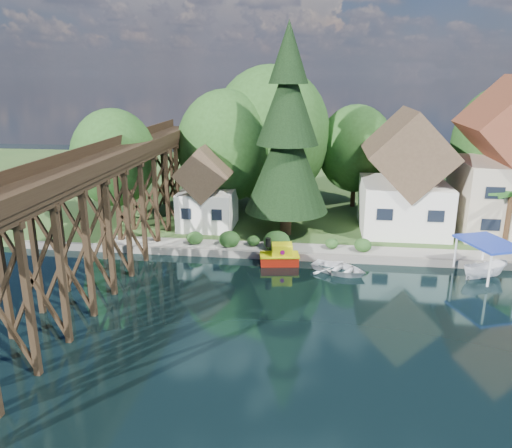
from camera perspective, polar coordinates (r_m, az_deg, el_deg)
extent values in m
plane|color=black|center=(33.04, 7.99, -9.21)|extent=(140.00, 140.00, 0.00)
cube|color=#2B4C1E|center=(65.29, 7.81, 4.12)|extent=(140.00, 52.00, 0.50)
cube|color=slate|center=(40.56, 13.60, -4.03)|extent=(60.00, 0.40, 0.62)
cube|color=gray|center=(41.97, 16.16, -3.19)|extent=(50.00, 2.60, 0.06)
cube|color=black|center=(29.74, -24.22, -5.23)|extent=(4.00, 0.36, 8.00)
cube|color=black|center=(32.31, -21.35, -3.18)|extent=(4.00, 0.36, 8.00)
cube|color=black|center=(34.99, -18.92, -1.43)|extent=(4.00, 0.36, 8.00)
cube|color=black|center=(37.75, -16.84, 0.06)|extent=(4.00, 0.36, 8.00)
cube|color=black|center=(40.57, -15.04, 1.35)|extent=(4.00, 0.36, 8.00)
cube|color=black|center=(43.44, -13.48, 2.48)|extent=(4.00, 0.36, 8.00)
cube|color=black|center=(46.36, -12.12, 3.46)|extent=(4.00, 0.36, 8.00)
cube|color=black|center=(49.31, -10.91, 4.32)|extent=(4.00, 0.36, 8.00)
cube|color=black|center=(52.29, -9.84, 5.08)|extent=(4.00, 0.36, 8.00)
cube|color=black|center=(55.30, -8.88, 5.76)|extent=(4.00, 0.36, 8.00)
cube|color=black|center=(58.33, -8.02, 6.36)|extent=(4.00, 0.36, 8.00)
cube|color=black|center=(40.07, -18.03, 6.86)|extent=(0.35, 44.00, 0.35)
cube|color=black|center=(38.72, -13.30, 6.91)|extent=(0.35, 44.00, 0.35)
cube|color=black|center=(39.31, -15.74, 7.32)|extent=(4.00, 44.00, 0.30)
cube|color=black|center=(40.05, -18.47, 8.05)|extent=(0.12, 44.00, 0.80)
cube|color=black|center=(38.50, -13.03, 8.16)|extent=(0.12, 44.00, 0.80)
cube|color=white|center=(47.83, 16.41, 2.00)|extent=(7.50, 8.00, 4.50)
cube|color=#483526|center=(46.87, 16.91, 7.86)|extent=(7.64, 8.64, 7.64)
cube|color=black|center=(43.60, 14.49, 1.06)|extent=(1.35, 0.08, 1.00)
cube|color=black|center=(44.34, 19.88, 0.84)|extent=(1.35, 0.08, 1.00)
cube|color=#C1B296|center=(50.32, 26.59, 2.78)|extent=(8.50, 8.50, 6.50)
cube|color=black|center=(45.53, 25.51, 2.03)|extent=(1.53, 0.08, 1.00)
cube|color=white|center=(47.00, -5.54, 1.73)|extent=(5.00, 5.00, 3.50)
cube|color=#483526|center=(46.21, -5.67, 5.99)|extent=(5.09, 5.40, 5.09)
cube|color=black|center=(44.91, -8.00, 1.17)|extent=(0.90, 0.08, 1.00)
cube|color=black|center=(44.27, -4.50, 1.05)|extent=(0.90, 0.08, 1.00)
cylinder|color=#382314|center=(50.95, -3.36, 3.55)|extent=(0.50, 0.50, 4.50)
ellipsoid|color=#224619|center=(50.08, -3.45, 8.85)|extent=(4.40, 4.40, 5.06)
cylinder|color=#382314|center=(54.21, 1.59, 4.62)|extent=(0.50, 0.50, 4.95)
ellipsoid|color=#224619|center=(53.35, 1.64, 10.12)|extent=(5.00, 5.00, 5.75)
cylinder|color=#382314|center=(55.16, 11.06, 4.05)|extent=(0.50, 0.50, 4.05)
ellipsoid|color=#224619|center=(54.40, 11.31, 8.44)|extent=(4.00, 4.00, 4.60)
cylinder|color=#382314|center=(58.09, 26.01, 3.51)|extent=(0.50, 0.50, 4.50)
ellipsoid|color=#224619|center=(57.33, 26.62, 8.13)|extent=(4.60, 4.60, 5.29)
cylinder|color=#382314|center=(50.12, -15.53, 2.47)|extent=(0.50, 0.50, 4.05)
ellipsoid|color=#224619|center=(49.28, -15.91, 7.29)|extent=(4.00, 4.00, 4.60)
ellipsoid|color=#1F4418|center=(41.72, -3.07, -1.58)|extent=(1.98, 1.98, 1.53)
ellipsoid|color=#1F4418|center=(41.76, -0.29, -1.78)|extent=(1.54, 1.54, 1.19)
ellipsoid|color=#1F4418|center=(41.00, 2.39, -1.78)|extent=(2.20, 2.20, 1.70)
ellipsoid|color=#1F4418|center=(42.55, -7.00, -1.43)|extent=(1.76, 1.76, 1.36)
ellipsoid|color=#1F4418|center=(41.54, 8.65, -2.08)|extent=(1.54, 1.54, 1.19)
ellipsoid|color=#1F4418|center=(41.38, 12.13, -2.22)|extent=(1.76, 1.76, 1.36)
cylinder|color=#382314|center=(44.71, 3.44, 0.90)|extent=(1.00, 1.00, 3.35)
cone|color=black|center=(43.61, 3.55, 7.25)|extent=(7.36, 7.36, 8.92)
cone|color=black|center=(43.06, 3.67, 13.85)|extent=(5.35, 5.35, 7.25)
cone|color=black|center=(43.04, 3.78, 19.04)|extent=(3.35, 3.35, 5.02)
cylinder|color=#382314|center=(46.25, 26.82, 0.25)|extent=(0.43, 0.43, 4.33)
ellipsoid|color=#1A4617|center=(45.71, 27.20, 3.08)|extent=(4.59, 4.59, 0.98)
cube|color=red|center=(39.42, 2.69, -4.11)|extent=(3.14, 1.98, 0.79)
cube|color=#F0EE0C|center=(39.27, 2.69, -3.54)|extent=(3.25, 2.09, 0.10)
cube|color=#F0EE0C|center=(39.14, 2.99, -2.97)|extent=(1.72, 1.39, 0.98)
cylinder|color=black|center=(38.87, 1.41, -2.10)|extent=(0.43, 0.43, 0.69)
cylinder|color=#980B68|center=(38.57, 3.05, -3.28)|extent=(0.36, 0.13, 0.35)
cylinder|color=#980B68|center=(39.71, 2.93, -2.67)|extent=(0.36, 0.13, 0.35)
cylinder|color=#980B68|center=(39.20, 4.14, -2.96)|extent=(0.13, 0.36, 0.35)
imported|color=white|center=(38.16, 9.50, -4.90)|extent=(5.17, 4.62, 0.88)
imported|color=white|center=(40.27, 24.69, -4.73)|extent=(3.78, 2.51, 1.36)
cube|color=#1A33AB|center=(39.61, 25.05, -1.96)|extent=(4.38, 5.16, 0.16)
cylinder|color=white|center=(42.14, 24.57, -2.60)|extent=(0.16, 0.16, 2.46)
cylinder|color=white|center=(37.87, 25.13, -4.78)|extent=(0.16, 0.16, 2.46)
cylinder|color=white|center=(40.69, 21.83, -2.94)|extent=(0.16, 0.16, 2.46)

